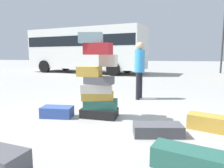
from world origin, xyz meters
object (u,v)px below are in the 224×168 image
object	(u,v)px
suitcase_tan_behind_tower	(206,122)
suitcase_teal_left_side	(186,159)
suitcase_charcoal_right_side	(158,130)
suitcase_navy_upright_blue	(57,112)
parked_bus	(86,48)
person_bearded_onlooker	(140,66)
suitcase_tower	(98,86)

from	to	relation	value
suitcase_tan_behind_tower	suitcase_teal_left_side	size ratio (longest dim) A/B	0.80
suitcase_charcoal_right_side	suitcase_navy_upright_blue	size ratio (longest dim) A/B	1.23
suitcase_teal_left_side	suitcase_navy_upright_blue	distance (m)	2.89
suitcase_charcoal_right_side	suitcase_navy_upright_blue	xyz separation A→B (m)	(-2.11, 0.56, 0.02)
suitcase_charcoal_right_side	suitcase_navy_upright_blue	bearing A→B (deg)	152.88
suitcase_teal_left_side	suitcase_charcoal_right_side	xyz separation A→B (m)	(-0.33, 0.97, -0.03)
suitcase_teal_left_side	suitcase_tan_behind_tower	bearing A→B (deg)	87.33
suitcase_charcoal_right_side	parked_bus	xyz separation A→B (m)	(-5.28, 11.04, 1.74)
suitcase_tan_behind_tower	suitcase_charcoal_right_side	size ratio (longest dim) A/B	0.77
suitcase_tan_behind_tower	suitcase_navy_upright_blue	xyz separation A→B (m)	(-2.96, 0.08, -0.02)
suitcase_teal_left_side	person_bearded_onlooker	size ratio (longest dim) A/B	0.46
suitcase_navy_upright_blue	suitcase_tower	bearing A→B (deg)	3.74
suitcase_teal_left_side	suitcase_tower	bearing A→B (deg)	149.95
suitcase_navy_upright_blue	parked_bus	world-z (taller)	parked_bus
suitcase_teal_left_side	person_bearded_onlooker	distance (m)	3.95
suitcase_tower	suitcase_tan_behind_tower	distance (m)	2.17
suitcase_tower	suitcase_teal_left_side	bearing A→B (deg)	-47.02
suitcase_tower	parked_bus	world-z (taller)	parked_bus
suitcase_tan_behind_tower	person_bearded_onlooker	size ratio (longest dim) A/B	0.36
suitcase_navy_upright_blue	parked_bus	distance (m)	11.08
suitcase_tower	person_bearded_onlooker	world-z (taller)	suitcase_tower
suitcase_tan_behind_tower	suitcase_navy_upright_blue	distance (m)	2.96
suitcase_tower	suitcase_navy_upright_blue	bearing A→B (deg)	-170.03
suitcase_teal_left_side	suitcase_charcoal_right_side	world-z (taller)	suitcase_teal_left_side
suitcase_teal_left_side	parked_bus	size ratio (longest dim) A/B	0.09
suitcase_tower	parked_bus	xyz separation A→B (m)	(-4.04, 10.33, 1.14)
person_bearded_onlooker	parked_bus	size ratio (longest dim) A/B	0.19
suitcase_tower	suitcase_navy_upright_blue	distance (m)	1.06
parked_bus	suitcase_teal_left_side	bearing A→B (deg)	-52.52
suitcase_navy_upright_blue	person_bearded_onlooker	world-z (taller)	person_bearded_onlooker
suitcase_navy_upright_blue	person_bearded_onlooker	xyz separation A→B (m)	(1.54, 2.21, 0.90)
suitcase_navy_upright_blue	suitcase_charcoal_right_side	bearing A→B (deg)	-21.13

